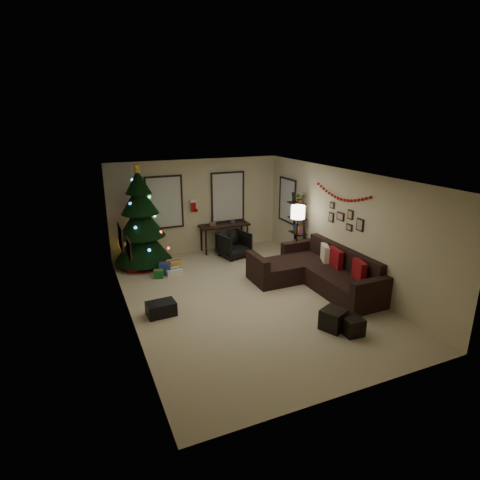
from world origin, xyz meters
name	(u,v)px	position (x,y,z in m)	size (l,w,h in m)	color
floor	(247,297)	(0.00, 0.00, 0.00)	(7.00, 7.00, 0.00)	#B8AC8B
ceiling	(247,176)	(0.00, 0.00, 2.70)	(7.00, 7.00, 0.00)	white
wall_back	(197,206)	(0.00, 3.50, 1.35)	(5.00, 5.00, 0.00)	beige
wall_front	(355,311)	(0.00, -3.50, 1.35)	(5.00, 5.00, 0.00)	beige
wall_left	(126,255)	(-2.50, 0.00, 1.35)	(7.00, 7.00, 0.00)	beige
wall_right	(343,227)	(2.50, 0.00, 1.35)	(7.00, 7.00, 0.00)	beige
window_back_left	(164,202)	(-0.95, 3.47, 1.55)	(1.05, 0.06, 1.50)	#728CB2
window_back_right	(228,197)	(0.95, 3.47, 1.55)	(1.05, 0.06, 1.50)	#728CB2
window_right_wall	(288,200)	(2.47, 2.55, 1.50)	(0.06, 0.90, 1.30)	#728CB2
christmas_tree	(141,224)	(-1.72, 2.92, 1.16)	(1.50, 1.50, 2.79)	black
presents	(161,268)	(-1.41, 2.19, 0.12)	(1.30, 0.89, 0.30)	#14591E
sofa	(317,273)	(1.81, -0.04, 0.30)	(2.06, 2.98, 0.91)	black
pillow_red_a	(359,271)	(2.21, -1.02, 0.64)	(0.13, 0.48, 0.48)	maroon
pillow_red_b	(336,259)	(2.21, -0.19, 0.64)	(0.13, 0.50, 0.50)	maroon
pillow_cream	(325,254)	(2.21, 0.24, 0.63)	(0.13, 0.45, 0.45)	beige
ottoman_near	(333,319)	(0.93, -1.89, 0.20)	(0.41, 0.41, 0.39)	black
ottoman_far	(353,326)	(1.14, -2.19, 0.17)	(0.35, 0.35, 0.33)	black
desk	(224,227)	(0.74, 3.22, 0.71)	(1.48, 0.53, 0.80)	black
desk_chair	(234,245)	(0.77, 2.57, 0.36)	(0.70, 0.66, 0.72)	black
bookshelf	(299,228)	(2.30, 1.63, 0.91)	(0.30, 0.55, 1.88)	black
potted_plant	(301,196)	(2.30, 1.60, 1.80)	(0.43, 0.37, 0.48)	#4C4C4C
floor_lamp	(298,216)	(1.95, 1.14, 1.40)	(0.35, 0.35, 1.68)	black
art_map	(121,237)	(-2.48, 0.86, 1.46)	(0.04, 0.60, 0.50)	black
art_abstract	(129,249)	(-2.48, -0.33, 1.58)	(0.04, 0.45, 0.35)	black
gallery	(345,218)	(2.48, -0.07, 1.57)	(0.03, 1.25, 0.54)	black
garland	(342,194)	(2.45, 0.09, 2.11)	(0.08, 1.90, 0.30)	#A5140C
stocking_left	(194,205)	(-0.14, 3.35, 1.42)	(0.20, 0.05, 0.36)	#990F0C
stocking_right	(203,204)	(0.19, 3.54, 1.39)	(0.20, 0.05, 0.36)	#990F0C
storage_bin	(161,309)	(-1.92, -0.06, 0.14)	(0.57, 0.38, 0.28)	black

